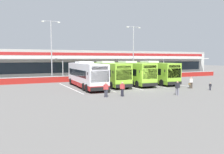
% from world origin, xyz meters
% --- Properties ---
extents(ground_plane, '(200.00, 200.00, 0.00)m').
position_xyz_m(ground_plane, '(0.00, 0.00, 0.00)').
color(ground_plane, '#605E5B').
extents(terminal_building, '(70.00, 13.00, 6.00)m').
position_xyz_m(terminal_building, '(-0.00, 26.91, 3.01)').
color(terminal_building, '#B7B7B2').
rests_on(terminal_building, ground).
extents(red_barrier_wall, '(60.00, 0.40, 1.10)m').
position_xyz_m(red_barrier_wall, '(0.00, 14.50, 0.56)').
color(red_barrier_wall, maroon).
rests_on(red_barrier_wall, ground).
extents(coach_bus_leftmost, '(3.37, 12.26, 3.78)m').
position_xyz_m(coach_bus_leftmost, '(-6.13, 5.34, 1.79)').
color(coach_bus_leftmost, silver).
rests_on(coach_bus_leftmost, ground).
extents(coach_bus_left_centre, '(3.37, 12.26, 3.78)m').
position_xyz_m(coach_bus_left_centre, '(-2.06, 6.82, 1.79)').
color(coach_bus_left_centre, '#8CC633').
rests_on(coach_bus_left_centre, ground).
extents(coach_bus_centre, '(3.37, 12.26, 3.78)m').
position_xyz_m(coach_bus_centre, '(1.86, 6.52, 1.79)').
color(coach_bus_centre, '#8CC633').
rests_on(coach_bus_centre, ground).
extents(coach_bus_right_centre, '(3.37, 12.26, 3.78)m').
position_xyz_m(coach_bus_right_centre, '(6.21, 6.52, 1.79)').
color(coach_bus_right_centre, '#8CC633').
rests_on(coach_bus_right_centre, ground).
extents(bay_stripe_far_west, '(0.14, 13.00, 0.01)m').
position_xyz_m(bay_stripe_far_west, '(-8.40, 6.00, 0.00)').
color(bay_stripe_far_west, silver).
rests_on(bay_stripe_far_west, ground).
extents(bay_stripe_west, '(0.14, 13.00, 0.01)m').
position_xyz_m(bay_stripe_west, '(-4.20, 6.00, 0.00)').
color(bay_stripe_west, silver).
rests_on(bay_stripe_west, ground).
extents(bay_stripe_mid_west, '(0.14, 13.00, 0.01)m').
position_xyz_m(bay_stripe_mid_west, '(0.00, 6.00, 0.00)').
color(bay_stripe_mid_west, silver).
rests_on(bay_stripe_mid_west, ground).
extents(bay_stripe_centre, '(0.14, 13.00, 0.01)m').
position_xyz_m(bay_stripe_centre, '(4.20, 6.00, 0.00)').
color(bay_stripe_centre, silver).
rests_on(bay_stripe_centre, ground).
extents(bay_stripe_mid_east, '(0.14, 13.00, 0.01)m').
position_xyz_m(bay_stripe_mid_east, '(8.40, 6.00, 0.00)').
color(bay_stripe_mid_east, silver).
rests_on(bay_stripe_mid_east, ground).
extents(pedestrian_with_handbag, '(0.62, 0.31, 1.62)m').
position_xyz_m(pedestrian_with_handbag, '(6.88, -1.84, 0.86)').
color(pedestrian_with_handbag, '#4C4238').
rests_on(pedestrian_with_handbag, ground).
extents(pedestrian_in_dark_coat, '(0.43, 0.46, 1.62)m').
position_xyz_m(pedestrian_in_dark_coat, '(-5.03, -3.75, 0.87)').
color(pedestrian_in_dark_coat, black).
rests_on(pedestrian_in_dark_coat, ground).
extents(pedestrian_child, '(0.28, 0.27, 1.00)m').
position_xyz_m(pedestrian_child, '(7.80, -4.37, 0.54)').
color(pedestrian_child, black).
rests_on(pedestrian_child, ground).
extents(pedestrian_near_bin, '(0.53, 0.40, 1.62)m').
position_xyz_m(pedestrian_near_bin, '(1.04, -5.73, 0.87)').
color(pedestrian_near_bin, slate).
rests_on(pedestrian_near_bin, ground).
extents(pedestrian_approaching_bus, '(0.54, 0.36, 1.62)m').
position_xyz_m(pedestrian_approaching_bus, '(-6.87, -3.43, 0.87)').
color(pedestrian_approaching_bus, '#33333D').
rests_on(pedestrian_approaching_bus, ground).
extents(lamp_post_west, '(3.24, 0.28, 11.00)m').
position_xyz_m(lamp_post_west, '(-8.89, 16.39, 6.29)').
color(lamp_post_west, '#9E9EA3').
rests_on(lamp_post_west, ground).
extents(lamp_post_centre, '(3.24, 0.28, 11.00)m').
position_xyz_m(lamp_post_centre, '(8.26, 16.39, 6.29)').
color(lamp_post_centre, '#9E9EA3').
rests_on(lamp_post_centre, ground).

